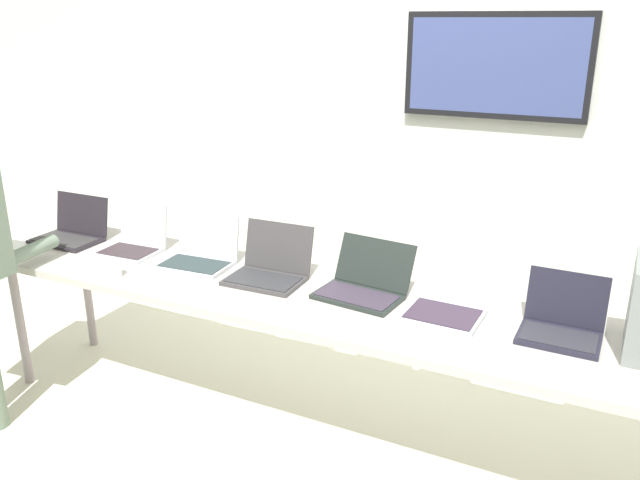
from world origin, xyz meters
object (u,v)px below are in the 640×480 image
(laptop_station_2, at_px, (200,253))
(laptop_station_4, at_px, (364,284))
(workbench, at_px, (305,302))
(laptop_station_1, at_px, (135,241))
(laptop_station_5, at_px, (449,298))
(coffee_mug, at_px, (112,269))
(laptop_station_0, at_px, (72,230))
(laptop_station_6, at_px, (562,323))
(laptop_station_3, at_px, (270,267))

(laptop_station_2, relative_size, laptop_station_4, 0.90)
(workbench, bearing_deg, laptop_station_1, 175.25)
(laptop_station_4, xyz_separation_m, laptop_station_5, (0.40, -0.01, 0.01))
(coffee_mug, bearing_deg, laptop_station_5, 12.26)
(laptop_station_0, distance_m, coffee_mug, 0.69)
(laptop_station_2, height_order, laptop_station_6, laptop_station_2)
(laptop_station_5, height_order, laptop_station_6, laptop_station_5)
(laptop_station_0, relative_size, laptop_station_2, 1.03)
(laptop_station_3, xyz_separation_m, laptop_station_6, (1.34, 0.00, -0.00))
(laptop_station_3, xyz_separation_m, laptop_station_4, (0.48, 0.03, -0.00))
(laptop_station_3, bearing_deg, workbench, -18.37)
(laptop_station_4, bearing_deg, laptop_station_1, -179.39)
(laptop_station_3, xyz_separation_m, laptop_station_5, (0.88, 0.02, 0.00))
(laptop_station_0, height_order, coffee_mug, laptop_station_0)
(laptop_station_3, bearing_deg, laptop_station_1, 179.11)
(laptop_station_1, relative_size, coffee_mug, 3.54)
(laptop_station_1, height_order, laptop_station_3, laptop_station_3)
(laptop_station_0, relative_size, laptop_station_6, 1.21)
(laptop_station_5, relative_size, coffee_mug, 3.84)
(laptop_station_3, height_order, coffee_mug, laptop_station_3)
(workbench, xyz_separation_m, coffee_mug, (-0.93, -0.25, 0.09))
(workbench, xyz_separation_m, laptop_station_2, (-0.65, 0.09, 0.10))
(laptop_station_5, xyz_separation_m, laptop_station_6, (0.46, -0.01, -0.01))
(laptop_station_2, height_order, laptop_station_4, laptop_station_2)
(laptop_station_6, bearing_deg, workbench, -175.87)
(laptop_station_5, bearing_deg, laptop_station_1, -179.90)
(laptop_station_2, distance_m, laptop_station_6, 1.76)
(workbench, relative_size, laptop_station_6, 11.29)
(laptop_station_0, xyz_separation_m, laptop_station_5, (2.19, 0.01, 0.01))
(laptop_station_1, bearing_deg, laptop_station_6, -0.26)
(workbench, bearing_deg, laptop_station_4, 22.61)
(laptop_station_5, bearing_deg, laptop_station_3, -178.93)
(laptop_station_5, distance_m, coffee_mug, 1.62)
(laptop_station_0, xyz_separation_m, laptop_station_1, (0.45, 0.01, 0.00))
(laptop_station_0, relative_size, coffee_mug, 4.28)
(workbench, height_order, laptop_station_2, laptop_station_2)
(laptop_station_0, distance_m, laptop_station_6, 2.65)
(laptop_station_5, xyz_separation_m, coffee_mug, (-1.58, -0.34, -0.02))
(laptop_station_1, xyz_separation_m, laptop_station_3, (0.85, -0.01, 0.00))
(laptop_station_4, distance_m, laptop_station_5, 0.40)
(laptop_station_5, relative_size, laptop_station_6, 1.09)
(workbench, relative_size, laptop_station_0, 9.32)
(workbench, bearing_deg, laptop_station_3, 161.63)
(laptop_station_0, height_order, laptop_station_5, laptop_station_5)
(laptop_station_3, relative_size, laptop_station_4, 0.90)
(laptop_station_3, bearing_deg, laptop_station_5, 1.07)
(laptop_station_1, xyz_separation_m, laptop_station_6, (2.20, -0.01, -0.00))
(laptop_station_4, xyz_separation_m, laptop_station_6, (0.86, -0.02, 0.00))
(laptop_station_1, distance_m, laptop_station_5, 1.73)
(laptop_station_2, relative_size, laptop_station_6, 1.18)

